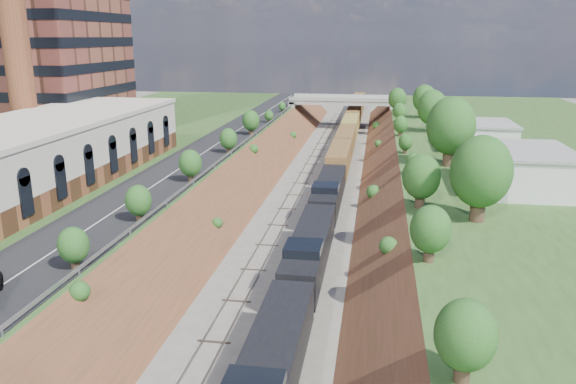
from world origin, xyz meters
name	(u,v)px	position (x,y,z in m)	size (l,w,h in m)	color
platform_left	(71,174)	(-33.00, 60.00, 2.50)	(44.00, 180.00, 5.00)	#304C1F
embankment_left	(228,199)	(-11.00, 60.00, 0.00)	(7.07, 180.00, 7.07)	brown
embankment_right	(397,206)	(11.00, 60.00, 0.00)	(7.07, 180.00, 7.07)	brown
rail_left_track	(291,201)	(-2.60, 60.00, 0.09)	(1.58, 180.00, 0.18)	gray
rail_right_track	(331,203)	(2.60, 60.00, 0.09)	(1.58, 180.00, 0.18)	gray
road	(193,160)	(-15.50, 60.00, 5.05)	(8.00, 180.00, 0.10)	black
guardrail	(223,158)	(-11.40, 59.80, 5.55)	(0.10, 171.00, 0.70)	#99999E
overpass	(343,107)	(0.00, 122.00, 4.92)	(24.50, 8.30, 7.40)	gray
white_building_near	(524,170)	(23.50, 52.00, 7.00)	(9.00, 12.00, 4.00)	silver
white_building_far	(482,137)	(23.00, 74.00, 6.80)	(8.00, 10.00, 3.60)	silver
tree_right_large	(481,172)	(17.00, 40.00, 9.38)	(5.25, 5.25, 7.61)	#473323
tree_left_crest	(40,269)	(-11.80, 20.00, 7.04)	(2.45, 2.45, 3.55)	#473323
freight_train	(345,142)	(2.60, 89.21, 2.59)	(3.01, 153.70, 4.55)	black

